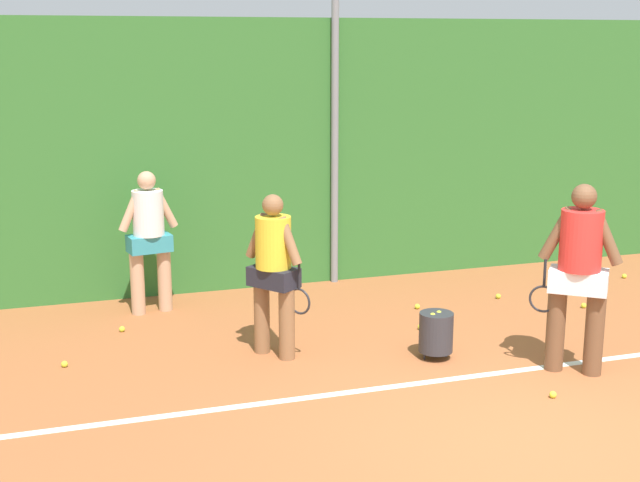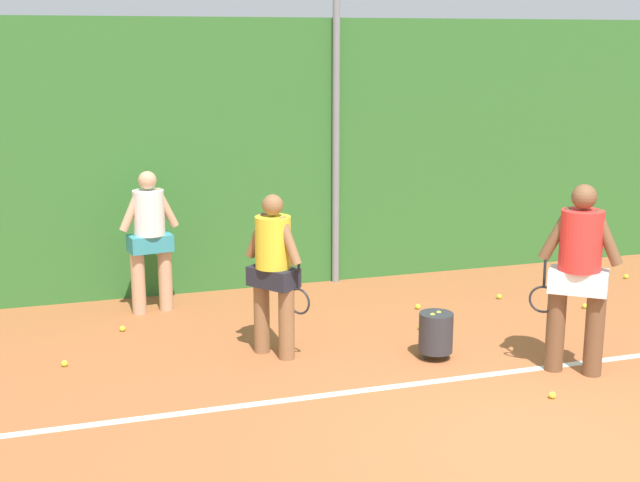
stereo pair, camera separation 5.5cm
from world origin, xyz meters
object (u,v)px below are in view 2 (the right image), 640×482
tennis_ball_1 (585,306)px  tennis_ball_2 (499,297)px  tennis_ball_6 (552,395)px  tennis_ball_7 (421,327)px  tennis_ball_9 (626,277)px  tennis_ball_10 (64,364)px  player_midcourt (274,267)px  player_foreground_near (579,269)px  ball_hopper (436,332)px  player_backcourt_far (150,234)px  tennis_ball_8 (122,329)px  tennis_ball_3 (418,307)px

tennis_ball_1 → tennis_ball_2: bearing=139.9°
tennis_ball_6 → tennis_ball_7: size_ratio=1.00×
tennis_ball_9 → tennis_ball_10: size_ratio=1.00×
player_midcourt → tennis_ball_10: bearing=-134.7°
player_foreground_near → ball_hopper: bearing=4.6°
ball_hopper → player_backcourt_far: bearing=136.1°
tennis_ball_6 → tennis_ball_10: (-4.35, 2.23, 0.00)m
ball_hopper → tennis_ball_9: bearing=27.8°
player_backcourt_far → tennis_ball_2: player_backcourt_far is taller
player_foreground_near → tennis_ball_2: (0.55, 2.49, -1.05)m
tennis_ball_8 → player_backcourt_far: bearing=56.8°
tennis_ball_8 → tennis_ball_10: bearing=-125.1°
tennis_ball_7 → tennis_ball_8: 3.45m
tennis_ball_9 → tennis_ball_1: bearing=-143.2°
tennis_ball_3 → tennis_ball_6: size_ratio=1.00×
tennis_ball_1 → tennis_ball_9: (1.37, 1.02, 0.00)m
player_backcourt_far → tennis_ball_2: 4.53m
ball_hopper → tennis_ball_2: size_ratio=7.78×
ball_hopper → player_foreground_near: bearing=-33.6°
ball_hopper → player_midcourt: bearing=159.1°
ball_hopper → tennis_ball_6: 1.45m
tennis_ball_8 → tennis_ball_7: bearing=-16.6°
tennis_ball_1 → tennis_ball_7: same height
tennis_ball_6 → player_backcourt_far: bearing=130.2°
tennis_ball_1 → tennis_ball_9: size_ratio=1.00×
player_backcourt_far → tennis_ball_7: size_ratio=26.59×
tennis_ball_3 → tennis_ball_10: size_ratio=1.00×
tennis_ball_2 → tennis_ball_3: same height
tennis_ball_2 → tennis_ball_7: size_ratio=1.00×
player_foreground_near → tennis_ball_2: player_foreground_near is taller
tennis_ball_3 → tennis_ball_6: (0.08, -2.93, 0.00)m
tennis_ball_1 → tennis_ball_9: same height
player_midcourt → tennis_ball_8: 2.17m
player_midcourt → tennis_ball_10: player_midcourt is taller
tennis_ball_8 → tennis_ball_9: bearing=1.4°
tennis_ball_2 → tennis_ball_9: 2.21m
tennis_ball_1 → tennis_ball_3: same height
player_backcourt_far → tennis_ball_3: player_backcourt_far is taller
ball_hopper → tennis_ball_2: ball_hopper is taller
ball_hopper → tennis_ball_8: 3.62m
tennis_ball_10 → tennis_ball_7: bearing=-0.5°
player_foreground_near → tennis_ball_8: bearing=6.1°
tennis_ball_6 → tennis_ball_9: same height
ball_hopper → tennis_ball_1: (2.53, 1.03, -0.26)m
player_foreground_near → tennis_ball_1: bearing=-89.1°
tennis_ball_3 → player_midcourt: bearing=-154.1°
player_midcourt → tennis_ball_9: 5.76m
tennis_ball_3 → tennis_ball_7: same height
tennis_ball_10 → player_backcourt_far: bearing=55.7°
tennis_ball_6 → tennis_ball_2: bearing=69.8°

